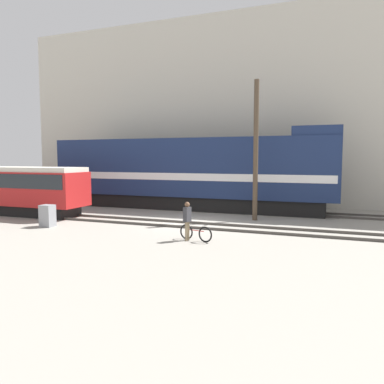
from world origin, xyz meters
TOP-DOWN VIEW (x-y plane):
  - ground_plane at (0.00, 0.00)m, footprint 120.00×120.00m
  - track_near at (0.00, -0.77)m, footprint 60.00×1.50m
  - track_far at (0.00, 5.72)m, footprint 60.00×1.51m
  - building_backdrop at (0.00, 12.65)m, footprint 38.54×6.00m
  - freight_locomotive at (-2.16, 5.72)m, footprint 21.01×3.04m
  - streetcar at (-12.07, -0.77)m, footprint 10.21×2.54m
  - bicycle at (1.96, -4.17)m, footprint 1.72×0.61m
  - person at (1.56, -4.21)m, footprint 0.31×0.40m
  - utility_pole_left at (3.36, 2.47)m, footprint 0.30×0.30m
  - signal_box at (-6.87, -3.69)m, footprint 0.70×0.60m

SIDE VIEW (x-z plane):
  - ground_plane at x=0.00m, z-range 0.00..0.00m
  - track_near at x=0.00m, z-range 0.00..0.14m
  - track_far at x=0.00m, z-range 0.00..0.14m
  - bicycle at x=1.96m, z-range -0.03..0.75m
  - signal_box at x=-6.87m, z-range 0.00..1.20m
  - person at x=1.56m, z-range 0.20..1.97m
  - streetcar at x=-12.07m, z-range 0.23..3.40m
  - freight_locomotive at x=-2.16m, z-range -0.19..5.57m
  - utility_pole_left at x=3.36m, z-range 0.00..8.36m
  - building_backdrop at x=0.00m, z-range 0.00..15.31m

